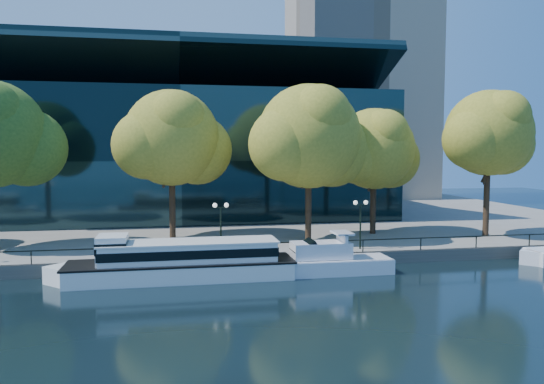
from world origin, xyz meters
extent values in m
plane|color=black|center=(0.00, 0.00, 0.00)|extent=(160.00, 160.00, 0.00)
cube|color=slate|center=(0.00, 36.50, 0.50)|extent=(90.00, 67.00, 1.00)
cube|color=#47443F|center=(0.00, 3.05, 0.50)|extent=(90.00, 0.25, 1.00)
cube|color=black|center=(0.00, 3.25, 1.95)|extent=(88.20, 0.08, 0.08)
cube|color=black|center=(0.00, 3.25, 1.45)|extent=(0.07, 0.07, 0.90)
cube|color=black|center=(-4.00, 32.00, 8.00)|extent=(50.00, 24.00, 16.00)
cube|color=black|center=(-4.00, 28.00, 17.50)|extent=(50.00, 17.14, 7.86)
cube|color=tan|center=(28.00, 55.00, 32.50)|extent=(22.00, 22.00, 65.00)
cube|color=white|center=(-4.43, 0.79, 0.61)|extent=(15.61, 3.79, 1.23)
cube|color=black|center=(-4.43, 0.79, 1.25)|extent=(15.92, 3.87, 0.13)
cube|color=white|center=(-12.24, 0.79, 0.61)|extent=(3.14, 3.14, 1.23)
cube|color=white|center=(-3.88, 0.79, 1.95)|extent=(12.18, 3.11, 1.34)
cube|color=black|center=(-3.88, 0.79, 2.01)|extent=(12.33, 3.18, 0.61)
cube|color=white|center=(-3.88, 0.79, 2.68)|extent=(12.49, 3.26, 0.11)
cube|color=white|center=(-9.12, 0.79, 2.29)|extent=(2.01, 2.65, 2.01)
cube|color=black|center=(-9.12, 0.79, 2.51)|extent=(2.06, 2.73, 0.78)
cube|color=white|center=(6.22, 0.60, 0.55)|extent=(9.59, 2.74, 1.10)
cube|color=white|center=(1.42, 0.60, 0.55)|extent=(2.10, 2.10, 1.10)
cube|color=white|center=(6.22, 0.60, 1.11)|extent=(9.40, 2.69, 0.07)
cube|color=white|center=(5.74, 0.60, 1.78)|extent=(4.32, 2.05, 1.19)
cube|color=black|center=(4.49, 0.60, 1.87)|extent=(1.89, 1.97, 1.50)
cube|color=white|center=(7.37, 0.60, 2.65)|extent=(0.23, 2.14, 0.73)
cube|color=white|center=(7.37, 0.60, 3.01)|extent=(1.28, 2.14, 0.14)
cube|color=white|center=(23.22, 0.46, 0.56)|extent=(2.07, 2.07, 1.13)
sphere|color=#32541A|center=(-17.07, 11.55, 9.36)|extent=(6.60, 6.60, 6.60)
cylinder|color=black|center=(-5.01, 13.20, 4.71)|extent=(0.56, 0.56, 7.42)
cylinder|color=black|center=(-4.51, 13.40, 7.63)|extent=(1.18, 1.79, 3.71)
cylinder|color=black|center=(-5.41, 12.90, 7.36)|extent=(1.09, 1.23, 3.32)
sphere|color=olive|center=(-5.01, 13.20, 10.28)|extent=(8.86, 8.86, 8.86)
sphere|color=olive|center=(-2.58, 14.53, 9.17)|extent=(6.64, 6.64, 6.64)
sphere|color=olive|center=(-7.22, 12.31, 9.61)|extent=(6.20, 6.20, 6.20)
sphere|color=olive|center=(-4.57, 11.43, 11.83)|extent=(5.31, 5.31, 5.31)
cylinder|color=black|center=(7.08, 9.46, 4.75)|extent=(0.56, 0.56, 7.50)
cylinder|color=black|center=(7.58, 9.66, 7.69)|extent=(1.19, 1.80, 3.75)
cylinder|color=black|center=(6.68, 9.16, 7.43)|extent=(1.09, 1.24, 3.35)
sphere|color=olive|center=(7.08, 9.46, 10.37)|extent=(9.33, 9.33, 9.33)
sphere|color=olive|center=(9.65, 10.86, 9.20)|extent=(7.00, 7.00, 7.00)
sphere|color=olive|center=(4.75, 8.52, 9.67)|extent=(6.53, 6.53, 6.53)
sphere|color=olive|center=(7.55, 7.59, 12.00)|extent=(5.60, 5.60, 5.60)
cylinder|color=black|center=(14.27, 11.99, 4.31)|extent=(0.56, 0.56, 6.62)
cylinder|color=black|center=(14.77, 12.19, 6.91)|extent=(1.09, 1.63, 3.32)
cylinder|color=black|center=(13.87, 11.69, 6.67)|extent=(1.00, 1.13, 2.97)
sphere|color=olive|center=(14.27, 11.99, 9.27)|extent=(7.85, 7.85, 7.85)
sphere|color=olive|center=(16.43, 13.17, 8.29)|extent=(5.89, 5.89, 5.89)
sphere|color=olive|center=(12.31, 11.21, 8.68)|extent=(5.49, 5.49, 5.49)
sphere|color=olive|center=(14.66, 10.42, 10.65)|extent=(4.71, 4.71, 4.71)
cylinder|color=black|center=(24.23, 8.51, 4.90)|extent=(0.56, 0.56, 7.80)
cylinder|color=black|center=(24.73, 8.71, 7.97)|extent=(1.23, 1.86, 3.90)
cylinder|color=black|center=(23.83, 8.21, 7.69)|extent=(1.13, 1.28, 3.49)
sphere|color=olive|center=(24.23, 8.51, 10.75)|extent=(8.03, 8.03, 8.03)
sphere|color=olive|center=(26.44, 9.72, 9.75)|extent=(6.02, 6.02, 6.02)
sphere|color=olive|center=(22.23, 7.71, 10.15)|extent=(5.62, 5.62, 5.62)
sphere|color=olive|center=(24.63, 6.91, 12.16)|extent=(4.82, 4.82, 4.82)
cylinder|color=black|center=(-1.30, 4.50, 2.80)|extent=(0.14, 0.14, 3.60)
cube|color=black|center=(-1.30, 4.50, 4.65)|extent=(0.90, 0.06, 0.06)
sphere|color=white|center=(-1.75, 4.50, 4.85)|extent=(0.36, 0.36, 0.36)
sphere|color=white|center=(-0.85, 4.50, 4.85)|extent=(0.36, 0.36, 0.36)
cylinder|color=black|center=(10.23, 4.50, 2.80)|extent=(0.14, 0.14, 3.60)
cube|color=black|center=(10.23, 4.50, 4.65)|extent=(0.90, 0.06, 0.06)
sphere|color=white|center=(9.78, 4.50, 4.85)|extent=(0.36, 0.36, 0.36)
sphere|color=white|center=(10.68, 4.50, 4.85)|extent=(0.36, 0.36, 0.36)
camera|label=1|loc=(-5.02, -36.72, 9.12)|focal=35.00mm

